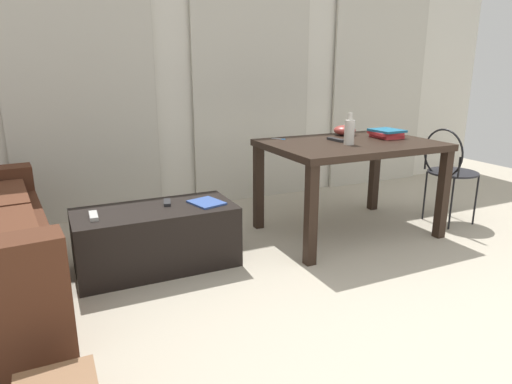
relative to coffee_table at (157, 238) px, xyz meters
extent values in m
plane|color=#B2A893|center=(1.29, -0.61, -0.21)|extent=(7.42, 7.42, 0.00)
cube|color=silver|center=(1.29, 1.34, 1.11)|extent=(6.12, 0.10, 2.63)
cube|color=beige|center=(-0.27, 1.25, 0.97)|extent=(1.22, 0.03, 2.36)
cube|color=beige|center=(1.29, 1.25, 0.97)|extent=(1.22, 0.03, 2.36)
cube|color=beige|center=(2.85, 1.25, 0.97)|extent=(1.22, 0.03, 2.36)
cube|color=black|center=(0.00, 0.00, 0.00)|extent=(1.04, 0.49, 0.41)
cube|color=black|center=(1.55, 0.00, 0.52)|extent=(1.30, 0.91, 0.05)
cube|color=black|center=(0.95, -0.41, 0.14)|extent=(0.07, 0.07, 0.70)
cube|color=black|center=(2.15, -0.41, 0.14)|extent=(0.07, 0.07, 0.70)
cube|color=black|center=(0.95, 0.40, 0.14)|extent=(0.07, 0.07, 0.70)
cube|color=black|center=(2.15, 0.40, 0.14)|extent=(0.07, 0.07, 0.70)
cylinder|color=black|center=(2.51, -0.17, 0.24)|extent=(0.41, 0.41, 0.02)
cylinder|color=black|center=(2.65, -0.32, 0.01)|extent=(0.02, 0.02, 0.43)
cylinder|color=black|center=(2.65, -0.03, 0.01)|extent=(0.02, 0.02, 0.43)
cylinder|color=black|center=(2.36, -0.32, 0.01)|extent=(0.02, 0.02, 0.43)
cylinder|color=black|center=(2.36, -0.03, 0.01)|extent=(0.02, 0.02, 0.43)
torus|color=black|center=(2.36, -0.17, 0.41)|extent=(0.02, 0.41, 0.41)
cylinder|color=black|center=(2.36, -0.35, 0.33)|extent=(0.02, 0.02, 0.17)
cylinder|color=black|center=(2.36, 0.00, 0.33)|extent=(0.02, 0.02, 0.17)
cylinder|color=beige|center=(1.46, -0.10, 0.63)|extent=(0.08, 0.08, 0.18)
cylinder|color=beige|center=(1.46, -0.10, 0.75)|extent=(0.03, 0.03, 0.05)
ellipsoid|color=#9E3833|center=(1.71, 0.31, 0.58)|extent=(0.19, 0.19, 0.08)
cube|color=red|center=(1.94, 0.04, 0.55)|extent=(0.19, 0.23, 0.03)
cube|color=red|center=(1.93, 0.04, 0.58)|extent=(0.24, 0.26, 0.02)
cube|color=#1E668C|center=(1.94, 0.04, 0.60)|extent=(0.23, 0.25, 0.02)
cube|color=#232326|center=(1.47, 0.08, 0.55)|extent=(0.06, 0.18, 0.02)
cube|color=#9EA0A5|center=(1.09, 0.37, 0.54)|extent=(0.06, 0.08, 0.00)
torus|color=#3372B2|center=(1.13, 0.32, 0.54)|extent=(0.03, 0.03, 0.00)
cube|color=#9EA0A5|center=(1.10, 0.37, 0.54)|extent=(0.04, 0.09, 0.00)
torus|color=#3372B2|center=(1.12, 0.31, 0.54)|extent=(0.03, 0.03, 0.00)
cube|color=#B7B7B2|center=(-0.38, -0.03, 0.22)|extent=(0.05, 0.16, 0.02)
cube|color=#232326|center=(0.10, 0.07, 0.22)|extent=(0.08, 0.15, 0.02)
cube|color=#33519E|center=(0.34, -0.04, 0.21)|extent=(0.24, 0.27, 0.01)
camera|label=1|loc=(-0.60, -2.82, 1.10)|focal=31.55mm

